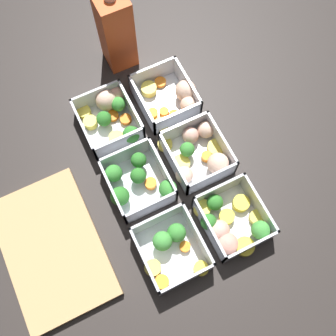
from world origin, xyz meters
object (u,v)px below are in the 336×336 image
container_near_center (199,154)px  container_near_right (172,97)px  container_near_left (230,224)px  container_far_left (171,248)px  container_far_center (137,181)px  container_far_right (111,115)px  juice_carton (116,32)px

container_near_center → container_near_right: size_ratio=0.99×
container_near_left → container_near_center: size_ratio=1.06×
container_far_left → container_far_center: same height
container_near_left → container_far_center: bearing=38.7°
container_far_right → juice_carton: (0.14, -0.08, 0.07)m
container_near_center → container_far_left: 0.21m
container_near_center → container_near_right: bearing=-3.7°
container_near_center → container_far_center: same height
container_far_right → container_far_center: bearing=175.7°
container_near_right → container_far_left: same height
container_near_left → juice_carton: (0.47, 0.03, 0.07)m
container_near_right → container_far_center: 0.21m
container_far_left → container_far_center: size_ratio=1.08×
container_far_right → juice_carton: bearing=-30.7°
container_far_left → juice_carton: (0.46, -0.09, 0.07)m
container_near_center → juice_carton: 0.32m
container_far_left → container_near_right: bearing=-26.7°
container_near_center → container_far_left: bearing=137.1°
container_far_left → juice_carton: size_ratio=0.71×
container_near_left → container_near_center: same height
container_far_left → container_near_left: bearing=-94.1°
container_near_right → juice_carton: bearing=19.3°
container_near_left → container_near_right: 0.31m
container_far_center → container_far_right: size_ratio=0.89×
container_near_left → container_far_left: size_ratio=1.04×
container_near_center → container_far_center: size_ratio=1.06×
container_near_center → container_near_right: same height
container_near_right → container_far_center: same height
juice_carton → container_near_left: bearing=-176.1°
container_near_left → juice_carton: juice_carton is taller
container_far_right → juice_carton: juice_carton is taller
container_near_right → juice_carton: juice_carton is taller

